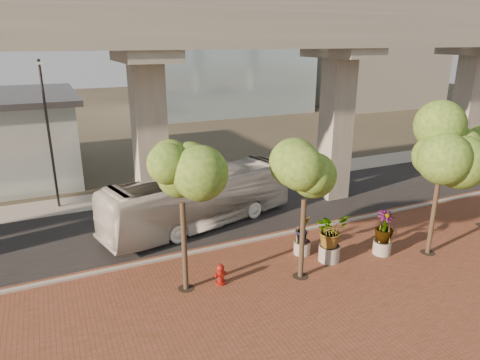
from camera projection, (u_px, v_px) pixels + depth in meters
name	position (u px, v px, depth m)	size (l,w,h in m)	color
ground	(266.00, 222.00, 24.75)	(160.00, 160.00, 0.00)	#332E25
brick_plaza	(357.00, 292.00, 17.83)	(70.00, 13.00, 0.06)	brown
asphalt_road	(251.00, 210.00, 26.47)	(90.00, 8.00, 0.04)	black
curb_strip	(284.00, 234.00, 23.00)	(70.00, 0.25, 0.16)	gray
far_sidewalk	(218.00, 184.00, 31.22)	(90.00, 3.00, 0.06)	gray
transit_viaduct	(252.00, 91.00, 24.21)	(72.00, 5.60, 12.40)	#9A988C
midrise_block	(374.00, 27.00, 67.17)	(18.00, 16.00, 24.00)	gray
transit_bus	(200.00, 199.00, 23.84)	(2.66, 11.31, 3.15)	silver
parked_car	(464.00, 152.00, 37.18)	(1.64, 4.72, 1.55)	black
fire_hydrant	(220.00, 274.00, 18.22)	(0.48, 0.44, 0.97)	maroon
planter_front	(331.00, 232.00, 19.86)	(2.20, 2.20, 2.42)	gray
planter_right	(384.00, 228.00, 20.54)	(2.10, 2.10, 2.24)	#A6A396
planter_left	(303.00, 231.00, 20.60)	(1.81, 1.81, 1.99)	#AAA399
street_tree_far_west	(181.00, 179.00, 16.51)	(3.35, 3.35, 6.40)	#453427
street_tree_near_west	(305.00, 179.00, 17.53)	(3.17, 3.17, 6.02)	#453427
street_tree_near_east	(443.00, 148.00, 19.39)	(3.93, 3.93, 7.11)	#453427
streetlamp_west	(48.00, 125.00, 25.20)	(0.45, 1.30, 8.98)	#2A292D
streetlamp_east	(336.00, 111.00, 31.80)	(0.42, 1.24, 8.53)	#333238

